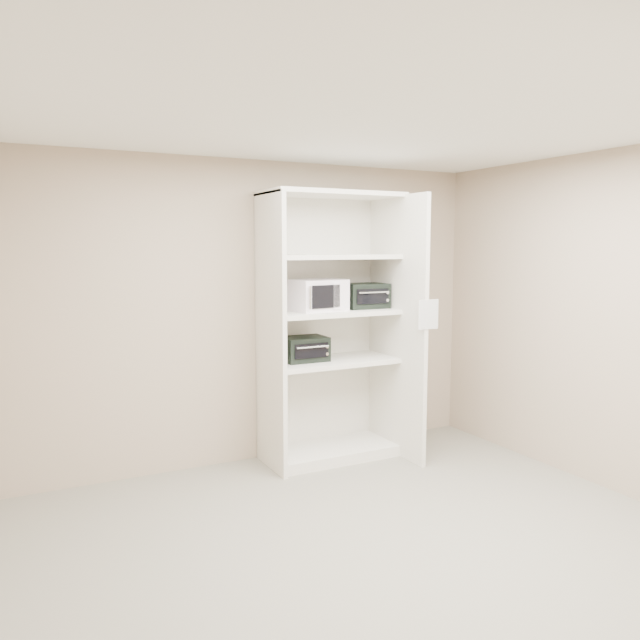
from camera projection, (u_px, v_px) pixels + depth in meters
name	position (u px, v px, depth m)	size (l,w,h in m)	color
floor	(371.00, 551.00, 4.00)	(4.50, 4.00, 0.01)	slate
ceiling	(375.00, 118.00, 3.68)	(4.50, 4.00, 0.01)	white
wall_back	(255.00, 313.00, 5.61)	(4.50, 0.02, 2.70)	tan
wall_right	(618.00, 323.00, 4.87)	(0.02, 4.00, 2.70)	tan
shelving_unit	(335.00, 336.00, 5.67)	(1.24, 0.92, 2.42)	silver
microwave	(317.00, 295.00, 5.56)	(0.47, 0.35, 0.28)	white
toaster_oven_upper	(364.00, 296.00, 5.80)	(0.40, 0.30, 0.23)	black
toaster_oven_lower	(304.00, 349.00, 5.59)	(0.39, 0.30, 0.22)	black
paper_sign	(428.00, 314.00, 5.35)	(0.20, 0.01, 0.25)	white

